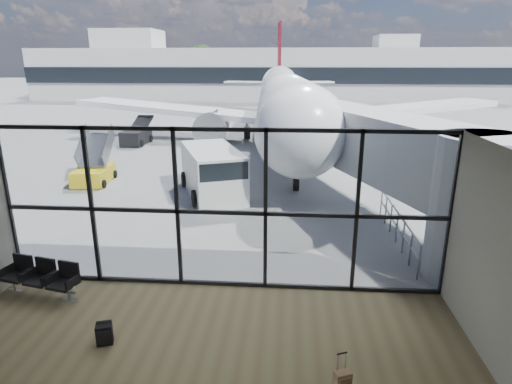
# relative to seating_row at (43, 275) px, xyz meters

# --- Properties ---
(ground) EXTENTS (220.00, 220.00, 0.00)m
(ground) POSITION_rel_seating_row_xyz_m (4.80, 40.83, -0.55)
(ground) COLOR slate
(ground) RESTS_ON ground
(lounge_shell) EXTENTS (12.02, 8.01, 4.51)m
(lounge_shell) POSITION_rel_seating_row_xyz_m (4.80, -3.97, 2.10)
(lounge_shell) COLOR brown
(lounge_shell) RESTS_ON ground
(glass_curtain_wall) EXTENTS (12.10, 0.12, 4.50)m
(glass_curtain_wall) POSITION_rel_seating_row_xyz_m (4.80, 0.83, 1.70)
(glass_curtain_wall) COLOR white
(glass_curtain_wall) RESTS_ON ground
(jet_bridge) EXTENTS (8.00, 16.50, 4.33)m
(jet_bridge) POSITION_rel_seating_row_xyz_m (9.70, 7.90, 2.21)
(jet_bridge) COLOR #A0A2A5
(jet_bridge) RESTS_ON ground
(apron_railing) EXTENTS (0.06, 5.46, 1.11)m
(apron_railing) POSITION_rel_seating_row_xyz_m (10.40, 4.33, 0.17)
(apron_railing) COLOR gray
(apron_railing) RESTS_ON ground
(far_terminal) EXTENTS (80.00, 12.20, 11.00)m
(far_terminal) POSITION_rel_seating_row_xyz_m (4.21, 62.80, 3.66)
(far_terminal) COLOR #B2B2AD
(far_terminal) RESTS_ON ground
(tree_0) EXTENTS (4.95, 4.95, 7.12)m
(tree_0) POSITION_rel_seating_row_xyz_m (-40.20, 72.83, 4.08)
(tree_0) COLOR #382619
(tree_0) RESTS_ON ground
(tree_1) EXTENTS (5.61, 5.61, 8.07)m
(tree_1) POSITION_rel_seating_row_xyz_m (-34.20, 72.83, 4.71)
(tree_1) COLOR #382619
(tree_1) RESTS_ON ground
(tree_2) EXTENTS (6.27, 6.27, 9.03)m
(tree_2) POSITION_rel_seating_row_xyz_m (-28.20, 72.83, 5.33)
(tree_2) COLOR #382619
(tree_2) RESTS_ON ground
(tree_3) EXTENTS (4.95, 4.95, 7.12)m
(tree_3) POSITION_rel_seating_row_xyz_m (-22.20, 72.83, 4.08)
(tree_3) COLOR #382619
(tree_3) RESTS_ON ground
(tree_4) EXTENTS (5.61, 5.61, 8.07)m
(tree_4) POSITION_rel_seating_row_xyz_m (-16.20, 72.83, 4.71)
(tree_4) COLOR #382619
(tree_4) RESTS_ON ground
(tree_5) EXTENTS (6.27, 6.27, 9.03)m
(tree_5) POSITION_rel_seating_row_xyz_m (-10.20, 72.83, 5.33)
(tree_5) COLOR #382619
(tree_5) RESTS_ON ground
(seating_row) EXTENTS (2.23, 1.06, 0.99)m
(seating_row) POSITION_rel_seating_row_xyz_m (0.00, 0.00, 0.00)
(seating_row) COLOR gray
(seating_row) RESTS_ON ground
(backpack) EXTENTS (0.40, 0.39, 0.53)m
(backpack) POSITION_rel_seating_row_xyz_m (2.56, -2.01, -0.29)
(backpack) COLOR black
(backpack) RESTS_ON ground
(suitcase) EXTENTS (0.36, 0.31, 0.85)m
(suitcase) POSITION_rel_seating_row_xyz_m (7.71, -3.11, -0.29)
(suitcase) COLOR #87664B
(suitcase) RESTS_ON ground
(airliner) EXTENTS (34.93, 40.48, 10.42)m
(airliner) POSITION_rel_seating_row_xyz_m (6.10, 25.80, 2.63)
(airliner) COLOR white
(airliner) RESTS_ON ground
(service_van) EXTENTS (3.92, 5.51, 2.20)m
(service_van) POSITION_rel_seating_row_xyz_m (3.04, 9.31, 0.58)
(service_van) COLOR silver
(service_van) RESTS_ON ground
(belt_loader) EXTENTS (1.71, 4.19, 1.92)m
(belt_loader) POSITION_rel_seating_row_xyz_m (-5.06, 21.72, 0.10)
(belt_loader) COLOR black
(belt_loader) RESTS_ON ground
(mobile_stairs) EXTENTS (1.99, 3.36, 2.26)m
(mobile_stairs) POSITION_rel_seating_row_xyz_m (-3.55, 10.95, -0.00)
(mobile_stairs) COLOR gold
(mobile_stairs) RESTS_ON ground
(traffic_cone_a) EXTENTS (0.37, 0.37, 0.53)m
(traffic_cone_a) POSITION_rel_seating_row_xyz_m (6.86, 13.22, -0.30)
(traffic_cone_a) COLOR orange
(traffic_cone_a) RESTS_ON ground
(traffic_cone_c) EXTENTS (0.46, 0.46, 0.65)m
(traffic_cone_c) POSITION_rel_seating_row_xyz_m (6.86, 13.62, -0.24)
(traffic_cone_c) COLOR #FF420D
(traffic_cone_c) RESTS_ON ground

